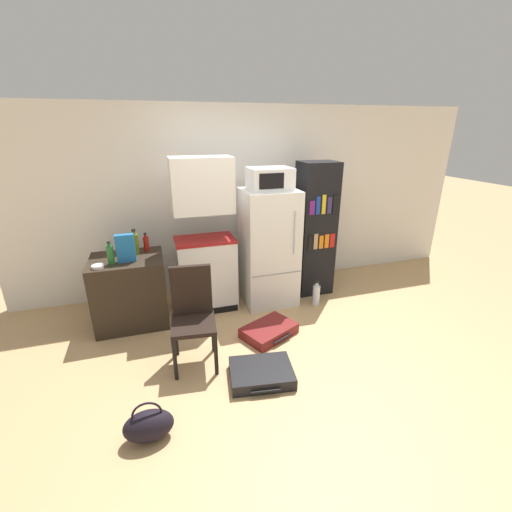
% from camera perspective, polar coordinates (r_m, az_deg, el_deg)
% --- Properties ---
extents(ground_plane, '(24.00, 24.00, 0.00)m').
position_cam_1_polar(ground_plane, '(3.49, 6.56, -17.35)').
color(ground_plane, tan).
extents(wall_back, '(6.40, 0.10, 2.42)m').
position_cam_1_polar(wall_back, '(4.79, -0.29, 9.51)').
color(wall_back, white).
rests_on(wall_back, ground_plane).
extents(side_table, '(0.78, 0.64, 0.79)m').
position_cam_1_polar(side_table, '(4.17, -20.20, -5.44)').
color(side_table, '#2D2319').
rests_on(side_table, ground_plane).
extents(kitchen_hutch, '(0.70, 0.45, 1.84)m').
position_cam_1_polar(kitchen_hutch, '(4.12, -8.49, 2.18)').
color(kitchen_hutch, white).
rests_on(kitchen_hutch, ground_plane).
extents(refrigerator, '(0.65, 0.61, 1.46)m').
position_cam_1_polar(refrigerator, '(4.27, 2.15, 1.36)').
color(refrigerator, silver).
rests_on(refrigerator, ground_plane).
extents(microwave, '(0.50, 0.38, 0.25)m').
position_cam_1_polar(microwave, '(4.07, 2.32, 12.76)').
color(microwave, silver).
rests_on(microwave, refrigerator).
extents(bookshelf, '(0.47, 0.39, 1.75)m').
position_cam_1_polar(bookshelf, '(4.58, 9.79, 4.33)').
color(bookshelf, black).
rests_on(bookshelf, ground_plane).
extents(bottle_olive_oil, '(0.08, 0.08, 0.29)m').
position_cam_1_polar(bottle_olive_oil, '(4.08, -19.51, 1.98)').
color(bottle_olive_oil, '#566619').
rests_on(bottle_olive_oil, side_table).
extents(bottle_green_tall, '(0.07, 0.07, 0.25)m').
position_cam_1_polar(bottle_green_tall, '(3.87, -23.10, 0.23)').
color(bottle_green_tall, '#1E6028').
rests_on(bottle_green_tall, side_table).
extents(bottle_ketchup_red, '(0.06, 0.06, 0.22)m').
position_cam_1_polar(bottle_ketchup_red, '(4.14, -17.84, 2.00)').
color(bottle_ketchup_red, '#AD1914').
rests_on(bottle_ketchup_red, side_table).
extents(bowl, '(0.12, 0.12, 0.03)m').
position_cam_1_polar(bowl, '(3.84, -24.87, -1.62)').
color(bowl, silver).
rests_on(bowl, side_table).
extents(cereal_box, '(0.19, 0.07, 0.30)m').
position_cam_1_polar(cereal_box, '(3.87, -20.91, 1.23)').
color(cereal_box, '#1E66A8').
rests_on(cereal_box, side_table).
extents(chair, '(0.44, 0.45, 0.95)m').
position_cam_1_polar(chair, '(3.29, -10.53, -8.67)').
color(chair, black).
rests_on(chair, ground_plane).
extents(suitcase_large_flat, '(0.67, 0.58, 0.11)m').
position_cam_1_polar(suitcase_large_flat, '(3.83, 2.18, -12.32)').
color(suitcase_large_flat, maroon).
rests_on(suitcase_large_flat, ground_plane).
extents(suitcase_small_flat, '(0.62, 0.51, 0.11)m').
position_cam_1_polar(suitcase_small_flat, '(3.28, 0.91, -18.94)').
color(suitcase_small_flat, black).
rests_on(suitcase_small_flat, ground_plane).
extents(handbag, '(0.36, 0.20, 0.33)m').
position_cam_1_polar(handbag, '(2.87, -17.47, -25.33)').
color(handbag, black).
rests_on(handbag, ground_plane).
extents(water_bottle_front, '(0.09, 0.09, 0.33)m').
position_cam_1_polar(water_bottle_front, '(4.46, 10.00, -6.33)').
color(water_bottle_front, silver).
rests_on(water_bottle_front, ground_plane).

